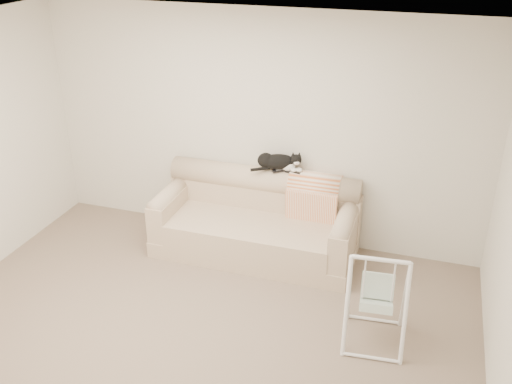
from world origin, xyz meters
TOP-DOWN VIEW (x-y plane):
  - ground_plane at (0.00, 0.00)m, footprint 5.00×5.00m
  - room_shell at (0.00, 0.00)m, footprint 5.04×4.04m
  - sofa at (0.10, 1.62)m, footprint 2.20×0.93m
  - remote_a at (0.29, 1.85)m, footprint 0.17×0.15m
  - remote_b at (0.44, 1.84)m, footprint 0.18×0.08m
  - tuxedo_cat at (0.26, 1.85)m, footprint 0.55×0.33m
  - throw_blanket at (0.68, 1.84)m, footprint 0.56×0.38m
  - baby_swing at (1.55, 0.48)m, footprint 0.57×0.60m

SIDE VIEW (x-z plane):
  - ground_plane at x=0.00m, z-range 0.00..0.00m
  - sofa at x=0.10m, z-range -0.10..0.80m
  - baby_swing at x=1.55m, z-range 0.00..0.86m
  - throw_blanket at x=0.68m, z-range 0.44..1.01m
  - remote_b at x=0.44m, z-range 0.90..0.92m
  - remote_a at x=0.29m, z-range 0.90..0.92m
  - tuxedo_cat at x=0.26m, z-range 0.89..1.11m
  - room_shell at x=0.00m, z-range 0.23..2.83m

